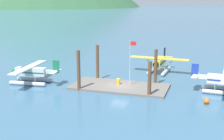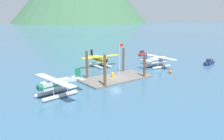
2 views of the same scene
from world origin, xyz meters
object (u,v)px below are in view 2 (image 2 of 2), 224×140
at_px(flagpole, 120,56).
at_px(mooring_buoy, 170,72).
at_px(fuel_drum, 113,75).
at_px(seaplane_cream_stbd_fwd, 158,61).
at_px(seaplane_yellow_bow_right, 100,60).
at_px(boat_navy_open_se, 209,63).
at_px(seaplane_silver_port_aft, 56,86).
at_px(boat_red_open_east, 142,53).

relative_size(flagpole, mooring_buoy, 9.18).
bearing_deg(fuel_drum, seaplane_cream_stbd_fwd, 4.96).
height_order(flagpole, seaplane_yellow_bow_right, flagpole).
bearing_deg(seaplane_cream_stbd_fwd, flagpole, -174.44).
height_order(flagpole, boat_navy_open_se, flagpole).
distance_m(fuel_drum, seaplane_cream_stbd_fwd, 15.22).
relative_size(flagpole, seaplane_cream_stbd_fwd, 0.64).
relative_size(mooring_buoy, seaplane_cream_stbd_fwd, 0.07).
distance_m(seaplane_silver_port_aft, boat_red_open_east, 44.06).
xyz_separation_m(fuel_drum, seaplane_yellow_bow_right, (4.37, 10.83, 0.84)).
distance_m(mooring_buoy, seaplane_silver_port_aft, 26.24).
height_order(fuel_drum, mooring_buoy, fuel_drum).
relative_size(mooring_buoy, boat_red_open_east, 0.17).
relative_size(flagpole, seaplane_silver_port_aft, 0.64).
relative_size(seaplane_yellow_bow_right, seaplane_silver_port_aft, 1.00).
height_order(flagpole, boat_red_open_east, flagpole).
xyz_separation_m(seaplane_cream_stbd_fwd, boat_navy_open_se, (13.50, -5.87, -1.09)).
bearing_deg(flagpole, boat_red_open_east, 35.90).
height_order(seaplane_cream_stbd_fwd, boat_navy_open_se, seaplane_cream_stbd_fwd).
bearing_deg(seaplane_cream_stbd_fwd, seaplane_silver_port_aft, -172.02).
xyz_separation_m(flagpole, mooring_buoy, (10.99, -4.33, -4.08)).
bearing_deg(mooring_buoy, boat_navy_open_se, -0.91).
distance_m(seaplane_yellow_bow_right, seaplane_silver_port_aft, 22.25).
distance_m(fuel_drum, boat_red_open_east, 31.20).
height_order(flagpole, seaplane_cream_stbd_fwd, flagpole).
xyz_separation_m(fuel_drum, boat_red_open_east, (25.89, 17.42, -0.25)).
distance_m(seaplane_yellow_bow_right, boat_navy_open_se, 28.75).
bearing_deg(seaplane_cream_stbd_fwd, mooring_buoy, -112.19).
distance_m(flagpole, boat_navy_open_se, 27.45).
xyz_separation_m(fuel_drum, boat_navy_open_se, (28.64, -4.55, -0.25)).
bearing_deg(fuel_drum, boat_navy_open_se, -9.04).
distance_m(seaplane_yellow_bow_right, seaplane_cream_stbd_fwd, 14.36).
xyz_separation_m(seaplane_silver_port_aft, boat_red_open_east, (39.20, 20.09, -1.09)).
bearing_deg(seaplane_yellow_bow_right, boat_navy_open_se, -32.37).
bearing_deg(seaplane_yellow_bow_right, seaplane_cream_stbd_fwd, -41.47).
xyz_separation_m(flagpole, seaplane_cream_stbd_fwd, (13.28, 1.29, -2.87)).
relative_size(seaplane_silver_port_aft, boat_navy_open_se, 2.17).
xyz_separation_m(flagpole, fuel_drum, (-1.86, -0.02, -3.70)).
bearing_deg(boat_red_open_east, mooring_buoy, -120.98).
bearing_deg(flagpole, boat_navy_open_se, -9.70).
height_order(fuel_drum, boat_navy_open_se, boat_navy_open_se).
bearing_deg(boat_red_open_east, seaplane_yellow_bow_right, -162.96).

